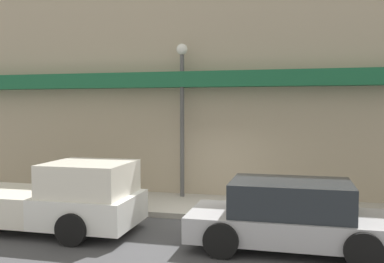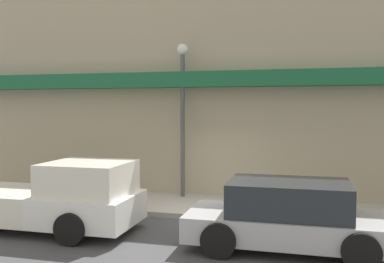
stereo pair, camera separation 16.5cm
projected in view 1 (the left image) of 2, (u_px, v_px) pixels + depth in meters
name	position (u px, v px, depth m)	size (l,w,h in m)	color
ground_plane	(199.00, 221.00, 11.58)	(80.00, 80.00, 0.00)	#424244
sidewalk	(209.00, 206.00, 12.90)	(36.00, 2.72, 0.16)	#ADA89E
building	(225.00, 80.00, 15.42)	(19.80, 3.80, 10.73)	tan
pickup_truck	(42.00, 199.00, 10.69)	(5.76, 2.16, 1.74)	white
parked_car	(290.00, 216.00, 9.24)	(4.38, 2.11, 1.48)	#ADADB2
fire_hydrant	(103.00, 190.00, 13.20)	(0.20, 0.20, 0.73)	yellow
street_lamp	(182.00, 100.00, 13.82)	(0.36, 0.36, 4.96)	#4C4C4C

